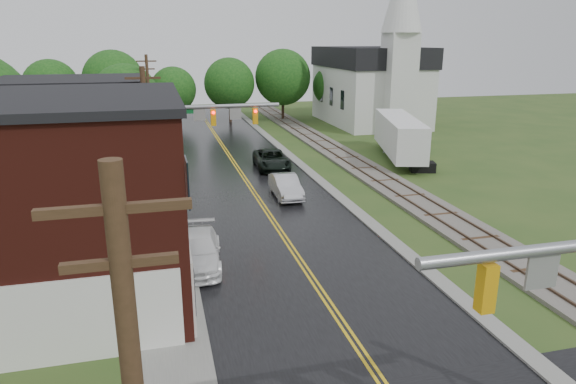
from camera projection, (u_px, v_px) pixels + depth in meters
name	position (u px, v px, depth m)	size (l,w,h in m)	color
main_road	(249.00, 185.00, 37.95)	(10.00, 90.00, 0.02)	black
curb_right	(301.00, 165.00, 43.88)	(0.80, 70.00, 0.12)	gray
sidewalk_left	(164.00, 213.00, 31.83)	(2.40, 50.00, 0.12)	gray
yellow_house	(78.00, 163.00, 30.70)	(8.00, 7.00, 6.40)	tan
darkred_building	(109.00, 149.00, 39.58)	(7.00, 6.00, 4.40)	#3F0F0C
church	(374.00, 77.00, 63.07)	(10.40, 18.40, 20.00)	silver
railroad	(351.00, 161.00, 44.94)	(3.20, 80.00, 0.30)	#59544C
traffic_signal_far	(202.00, 126.00, 32.92)	(7.34, 0.43, 7.20)	gray
utility_pole_b	(148.00, 148.00, 27.56)	(1.80, 0.28, 9.00)	#382616
utility_pole_c	(149.00, 102.00, 47.98)	(1.80, 0.28, 9.00)	#382616
tree_left_c	(62.00, 112.00, 42.55)	(6.00, 6.00, 7.65)	black
tree_left_e	(127.00, 99.00, 49.22)	(6.40, 6.40, 8.16)	black
suv_dark	(271.00, 160.00, 42.41)	(2.57, 5.57, 1.55)	black
sedan_silver	(286.00, 186.00, 34.77)	(1.58, 4.54, 1.50)	silver
pickup_white	(198.00, 251.00, 24.21)	(2.10, 5.16, 1.50)	white
semi_trailer	(400.00, 135.00, 45.09)	(5.67, 12.15, 3.77)	black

